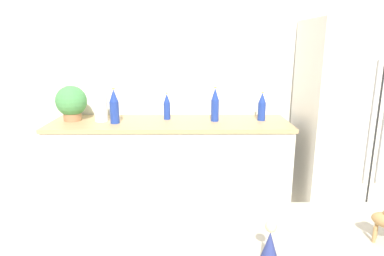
# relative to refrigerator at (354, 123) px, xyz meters

# --- Properties ---
(wall_back) EXTENTS (8.00, 0.06, 2.55)m
(wall_back) POSITION_rel_refrigerator_xyz_m (-1.37, 0.40, 0.38)
(wall_back) COLOR silver
(wall_back) RESTS_ON ground_plane
(back_counter) EXTENTS (2.16, 0.63, 0.90)m
(back_counter) POSITION_rel_refrigerator_xyz_m (-1.65, 0.07, -0.44)
(back_counter) COLOR silver
(back_counter) RESTS_ON ground_plane
(refrigerator) EXTENTS (0.93, 0.74, 1.79)m
(refrigerator) POSITION_rel_refrigerator_xyz_m (0.00, 0.00, 0.00)
(refrigerator) COLOR silver
(refrigerator) RESTS_ON ground_plane
(potted_plant) EXTENTS (0.28, 0.28, 0.32)m
(potted_plant) POSITION_rel_refrigerator_xyz_m (-2.54, 0.12, 0.17)
(potted_plant) COLOR #9E6B47
(potted_plant) RESTS_ON back_counter
(paper_towel_roll) EXTENTS (0.12, 0.12, 0.26)m
(paper_towel_roll) POSITION_rel_refrigerator_xyz_m (-2.27, 0.09, 0.13)
(paper_towel_roll) COLOR white
(paper_towel_roll) RESTS_ON back_counter
(back_bottle_0) EXTENTS (0.08, 0.08, 0.31)m
(back_bottle_0) POSITION_rel_refrigerator_xyz_m (-2.13, 0.01, 0.15)
(back_bottle_0) COLOR navy
(back_bottle_0) RESTS_ON back_counter
(back_bottle_1) EXTENTS (0.06, 0.06, 0.25)m
(back_bottle_1) POSITION_rel_refrigerator_xyz_m (-1.68, 0.17, 0.12)
(back_bottle_1) COLOR navy
(back_bottle_1) RESTS_ON back_counter
(back_bottle_2) EXTENTS (0.07, 0.07, 0.31)m
(back_bottle_2) POSITION_rel_refrigerator_xyz_m (-1.24, 0.08, 0.15)
(back_bottle_2) COLOR navy
(back_bottle_2) RESTS_ON back_counter
(back_bottle_3) EXTENTS (0.07, 0.07, 0.26)m
(back_bottle_3) POSITION_rel_refrigerator_xyz_m (-0.81, 0.11, 0.13)
(back_bottle_3) COLOR navy
(back_bottle_3) RESTS_ON back_counter
(wise_man_figurine_blue) EXTENTS (0.06, 0.06, 0.13)m
(wise_man_figurine_blue) POSITION_rel_refrigerator_xyz_m (-1.22, -2.00, 0.08)
(wise_man_figurine_blue) COLOR navy
(wise_man_figurine_blue) RESTS_ON bar_counter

